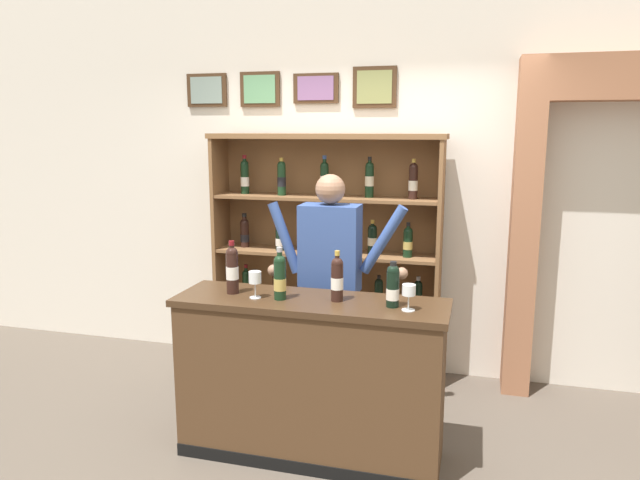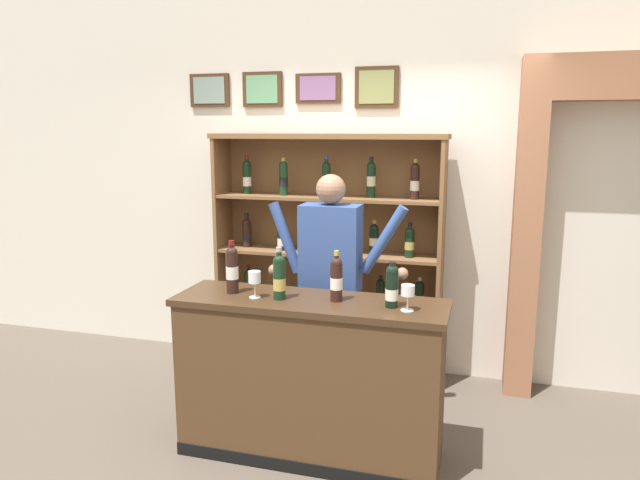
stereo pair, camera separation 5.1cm
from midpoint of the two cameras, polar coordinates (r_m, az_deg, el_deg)
The scene contains 12 objects.
ground_plane at distance 3.88m, azimuth 0.28°, elevation -20.40°, with size 14.00×14.00×0.02m, color brown.
back_wall at distance 4.85m, azimuth 5.10°, elevation 7.59°, with size 12.00×0.19×3.46m.
wine_shelf at distance 4.73m, azimuth 0.31°, elevation -0.93°, with size 1.87×0.35×1.96m.
archway_doorway at distance 4.78m, azimuth 27.39°, elevation 2.54°, with size 1.60×0.45×2.50m.
tasting_counter at distance 3.67m, azimuth -1.34°, elevation -13.34°, with size 1.64×0.50×1.00m.
shopkeeper at distance 3.97m, azimuth 0.64°, elevation -2.96°, with size 0.98×0.22×1.71m.
tasting_bottle_prosecco at distance 3.63m, azimuth -8.95°, elevation -2.78°, with size 0.08×0.08×0.33m.
tasting_bottle_rosso at distance 3.47m, azimuth -4.35°, elevation -3.56°, with size 0.07×0.07×0.32m.
tasting_bottle_super_tuscan at distance 3.43m, azimuth 1.25°, elevation -3.75°, with size 0.07×0.07×0.30m.
tasting_bottle_riserva at distance 3.34m, azimuth 6.67°, elevation -4.43°, with size 0.07×0.07×0.26m.
wine_glass_left at distance 3.29m, azimuth 8.20°, elevation -4.99°, with size 0.08×0.08×0.15m.
wine_glass_spare at distance 3.52m, azimuth -6.77°, elevation -3.79°, with size 0.08×0.08×0.16m.
Camera 1 is at (0.83, -3.21, 2.00)m, focal length 32.85 mm.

